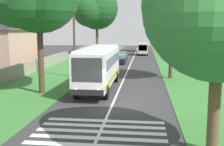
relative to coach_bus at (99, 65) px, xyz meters
name	(u,v)px	position (x,y,z in m)	size (l,w,h in m)	color
ground	(111,107)	(-6.03, -1.80, -2.15)	(160.00, 160.00, 0.00)	#333335
grass_verge_left	(60,73)	(8.97, 6.40, -2.13)	(120.00, 8.00, 0.04)	#387533
grass_verge_right	(196,75)	(8.97, -10.00, -2.13)	(120.00, 8.00, 0.04)	#387533
centre_line	(126,74)	(8.97, -1.80, -2.14)	(110.00, 0.16, 0.01)	silver
coach_bus	(99,65)	(0.00, 0.00, 0.00)	(11.16, 2.62, 3.73)	white
zebra_crossing	(99,135)	(-11.32, -1.80, -2.14)	(4.95, 6.80, 0.01)	silver
trailing_car_0	(120,59)	(19.90, -0.08, -1.48)	(4.30, 1.78, 1.43)	black
trailing_car_1	(122,56)	(25.67, 0.11, -1.48)	(4.30, 1.78, 1.43)	#145933
trailing_minibus_0	(143,48)	(36.43, -3.54, -0.60)	(6.00, 2.14, 2.53)	#BFB299
roadside_tree_left_2	(95,9)	(25.17, 4.77, 6.70)	(9.01, 7.53, 12.75)	brown
roadside_tree_right_0	(159,20)	(44.46, -7.11, 5.65)	(7.75, 6.57, 11.22)	#4C3826
roadside_tree_right_1	(216,8)	(-12.71, -6.85, 3.93)	(7.02, 6.24, 9.29)	brown
roadside_tree_right_2	(170,25)	(6.31, -6.64, 3.63)	(7.01, 5.70, 8.72)	#4C3826
utility_pole	(74,36)	(5.87, 3.73, 2.49)	(0.24, 1.40, 8.89)	#473828
roadside_wall	(47,62)	(13.97, 9.80, -1.36)	(70.00, 0.40, 1.49)	gray
roadside_building	(2,46)	(12.00, 15.42, 0.94)	(10.57, 7.58, 6.06)	tan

